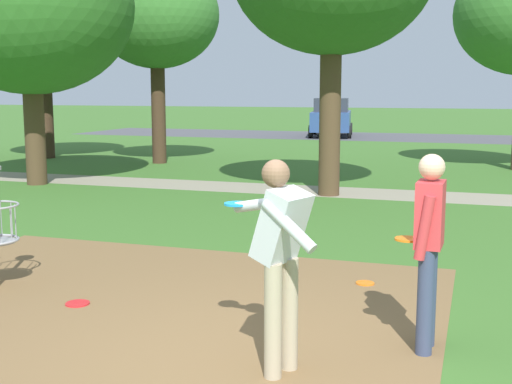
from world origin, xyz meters
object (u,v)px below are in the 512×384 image
at_px(frisbee_mid_grass, 78,304).
at_px(tree_mid_center, 29,5).
at_px(player_waiting_left, 280,252).
at_px(parked_car_leftmost, 331,117).
at_px(player_foreground_watching, 429,241).
at_px(tree_mid_left, 156,16).
at_px(tree_far_left, 42,33).
at_px(frisbee_far_left, 365,283).

xyz_separation_m(frisbee_mid_grass, tree_mid_center, (-6.05, 7.63, 4.15)).
height_order(player_waiting_left, frisbee_mid_grass, player_waiting_left).
distance_m(player_waiting_left, tree_mid_center, 12.55).
height_order(player_waiting_left, parked_car_leftmost, parked_car_leftmost).
height_order(player_foreground_watching, parked_car_leftmost, parked_car_leftmost).
bearing_deg(tree_mid_left, tree_far_left, 176.49).
bearing_deg(player_waiting_left, player_foreground_watching, 38.70).
bearing_deg(frisbee_far_left, parked_car_leftmost, 102.85).
relative_size(player_foreground_watching, tree_far_left, 0.29).
distance_m(player_foreground_watching, tree_mid_center, 12.77).
relative_size(frisbee_far_left, parked_car_leftmost, 0.05).
relative_size(player_waiting_left, parked_car_leftmost, 0.39).
xyz_separation_m(player_waiting_left, tree_mid_center, (-8.55, 8.62, 3.17)).
xyz_separation_m(frisbee_mid_grass, parked_car_leftmost, (-2.86, 26.31, 0.91)).
distance_m(player_foreground_watching, tree_mid_left, 16.11).
xyz_separation_m(tree_mid_left, parked_car_leftmost, (2.52, 13.49, -3.50)).
height_order(frisbee_mid_grass, frisbee_far_left, same).
bearing_deg(tree_mid_left, frisbee_mid_grass, -67.24).
bearing_deg(frisbee_far_left, frisbee_mid_grass, -148.23).
bearing_deg(tree_far_left, parked_car_leftmost, 63.05).
relative_size(frisbee_mid_grass, tree_far_left, 0.04).
bearing_deg(frisbee_mid_grass, frisbee_far_left, 31.77).
distance_m(player_waiting_left, tree_mid_left, 16.26).
height_order(tree_mid_left, tree_mid_center, tree_mid_center).
xyz_separation_m(tree_far_left, parked_car_leftmost, (6.73, 13.23, -3.11)).
bearing_deg(tree_mid_center, frisbee_far_left, -33.95).
distance_m(frisbee_mid_grass, tree_far_left, 16.70).
height_order(frisbee_far_left, tree_far_left, tree_far_left).
xyz_separation_m(player_foreground_watching, tree_mid_left, (-8.94, 12.95, 3.45)).
height_order(frisbee_far_left, tree_mid_left, tree_mid_left).
distance_m(player_waiting_left, frisbee_mid_grass, 2.86).
bearing_deg(tree_mid_left, tree_mid_center, -97.38).
bearing_deg(frisbee_mid_grass, player_foreground_watching, -2.16).
xyz_separation_m(frisbee_far_left, tree_far_left, (-12.34, 11.37, 4.03)).
height_order(frisbee_mid_grass, tree_mid_left, tree_mid_left).
bearing_deg(frisbee_far_left, tree_mid_left, 126.20).
relative_size(player_foreground_watching, frisbee_mid_grass, 6.78).
relative_size(player_waiting_left, tree_far_left, 0.29).
distance_m(frisbee_far_left, tree_mid_center, 11.39).
height_order(tree_mid_center, tree_far_left, tree_mid_center).
xyz_separation_m(frisbee_mid_grass, frisbee_far_left, (2.75, 1.71, 0.00)).
relative_size(frisbee_mid_grass, tree_mid_center, 0.04).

